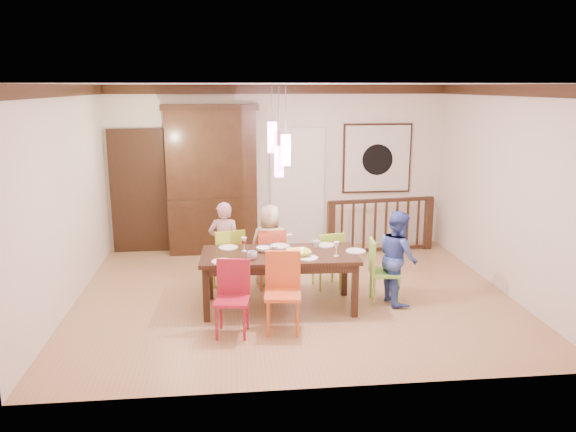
{
  "coord_description": "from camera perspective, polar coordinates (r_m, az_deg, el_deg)",
  "views": [
    {
      "loc": [
        -0.86,
        -7.39,
        2.88
      ],
      "look_at": [
        -0.08,
        0.0,
        1.15
      ],
      "focal_mm": 35.0,
      "sensor_mm": 36.0,
      "label": 1
    }
  ],
  "objects": [
    {
      "name": "plate_far_left",
      "position": [
        7.59,
        -6.08,
        -3.2
      ],
      "size": [
        0.26,
        0.26,
        0.01
      ],
      "primitive_type": "cylinder",
      "color": "white",
      "rests_on": "dining_table"
    },
    {
      "name": "wine_glass_c",
      "position": [
        7.0,
        -1.36,
        -3.79
      ],
      "size": [
        0.08,
        0.08,
        0.19
      ],
      "primitive_type": null,
      "color": "#590C19",
      "rests_on": "dining_table"
    },
    {
      "name": "chair_near_mid",
      "position": [
        6.69,
        -0.54,
        -7.35
      ],
      "size": [
        0.47,
        0.47,
        0.94
      ],
      "rotation": [
        0.0,
        0.0,
        -0.11
      ],
      "color": "#CC5222",
      "rests_on": "floor"
    },
    {
      "name": "wine_glass_a",
      "position": [
        7.41,
        -4.49,
        -2.88
      ],
      "size": [
        0.08,
        0.08,
        0.19
      ],
      "primitive_type": null,
      "color": "#590C19",
      "rests_on": "dining_table"
    },
    {
      "name": "balustrade",
      "position": [
        9.99,
        9.38,
        -0.85
      ],
      "size": [
        1.96,
        0.3,
        0.96
      ],
      "rotation": [
        0.0,
        0.0,
        0.11
      ],
      "color": "black",
      "rests_on": "floor"
    },
    {
      "name": "person_far_mid",
      "position": [
        8.2,
        -1.82,
        -3.02
      ],
      "size": [
        0.64,
        0.46,
        1.21
      ],
      "primitive_type": "imported",
      "rotation": [
        0.0,
        0.0,
        3.0
      ],
      "color": "beige",
      "rests_on": "floor"
    },
    {
      "name": "small_bowl",
      "position": [
        7.39,
        -2.49,
        -3.4
      ],
      "size": [
        0.25,
        0.25,
        0.06
      ],
      "primitive_type": "imported",
      "rotation": [
        0.0,
        0.0,
        0.34
      ],
      "color": "white",
      "rests_on": "dining_table"
    },
    {
      "name": "cup_left",
      "position": [
        7.07,
        -3.67,
        -4.01
      ],
      "size": [
        0.15,
        0.15,
        0.1
      ],
      "primitive_type": "imported",
      "rotation": [
        0.0,
        0.0,
        0.23
      ],
      "color": "silver",
      "rests_on": "dining_table"
    },
    {
      "name": "ceiling",
      "position": [
        7.44,
        0.62,
        13.27
      ],
      "size": [
        6.0,
        6.0,
        0.0
      ],
      "primitive_type": "plane",
      "rotation": [
        3.14,
        0.0,
        0.0
      ],
      "color": "white",
      "rests_on": "wall_back"
    },
    {
      "name": "dining_table",
      "position": [
        7.35,
        -0.89,
        -4.45
      ],
      "size": [
        2.05,
        0.98,
        0.75
      ],
      "rotation": [
        0.0,
        0.0,
        -0.03
      ],
      "color": "black",
      "rests_on": "floor"
    },
    {
      "name": "chair_far_mid",
      "position": [
        8.16,
        -1.85,
        -3.77
      ],
      "size": [
        0.45,
        0.45,
        0.89
      ],
      "rotation": [
        0.0,
        0.0,
        3.25
      ],
      "color": "#C64D29",
      "rests_on": "floor"
    },
    {
      "name": "wall_right",
      "position": [
        8.46,
        21.23,
        2.49
      ],
      "size": [
        0.0,
        5.0,
        5.0
      ],
      "primitive_type": "plane",
      "rotation": [
        1.57,
        0.0,
        -1.57
      ],
      "color": "beige",
      "rests_on": "floor"
    },
    {
      "name": "plate_far_right",
      "position": [
        7.69,
        3.8,
        -2.95
      ],
      "size": [
        0.26,
        0.26,
        0.01
      ],
      "primitive_type": "cylinder",
      "color": "white",
      "rests_on": "dining_table"
    },
    {
      "name": "napkin",
      "position": [
        7.02,
        -1.01,
        -4.48
      ],
      "size": [
        0.18,
        0.14,
        0.01
      ],
      "primitive_type": "cube",
      "color": "#D83359",
      "rests_on": "dining_table"
    },
    {
      "name": "plate_end_right",
      "position": [
        7.45,
        6.9,
        -3.55
      ],
      "size": [
        0.26,
        0.26,
        0.01
      ],
      "primitive_type": "cylinder",
      "color": "white",
      "rests_on": "dining_table"
    },
    {
      "name": "plate_far_mid",
      "position": [
        7.62,
        -0.85,
        -3.05
      ],
      "size": [
        0.26,
        0.26,
        0.01
      ],
      "primitive_type": "cylinder",
      "color": "white",
      "rests_on": "dining_table"
    },
    {
      "name": "wall_back",
      "position": [
        10.03,
        -1.07,
        4.91
      ],
      "size": [
        6.0,
        0.0,
        6.0
      ],
      "primitive_type": "plane",
      "rotation": [
        1.57,
        0.0,
        0.0
      ],
      "color": "beige",
      "rests_on": "floor"
    },
    {
      "name": "plate_near_left",
      "position": [
        7.01,
        -6.73,
        -4.61
      ],
      "size": [
        0.26,
        0.26,
        0.01
      ],
      "primitive_type": "cylinder",
      "color": "white",
      "rests_on": "dining_table"
    },
    {
      "name": "person_end_right",
      "position": [
        7.69,
        11.11,
        -4.12
      ],
      "size": [
        0.56,
        0.67,
        1.27
      ],
      "primitive_type": "imported",
      "rotation": [
        0.0,
        0.0,
        1.7
      ],
      "color": "#3B54A7",
      "rests_on": "floor"
    },
    {
      "name": "wine_glass_b",
      "position": [
        7.52,
        0.19,
        -2.6
      ],
      "size": [
        0.08,
        0.08,
        0.19
      ],
      "primitive_type": null,
      "color": "silver",
      "rests_on": "dining_table"
    },
    {
      "name": "china_hutch",
      "position": [
        9.82,
        -7.69,
        3.67
      ],
      "size": [
        1.63,
        0.46,
        2.58
      ],
      "color": "black",
      "rests_on": "floor"
    },
    {
      "name": "wall_left",
      "position": [
        7.83,
        -21.8,
        1.64
      ],
      "size": [
        0.0,
        5.0,
        5.0
      ],
      "primitive_type": "plane",
      "rotation": [
        1.57,
        0.0,
        1.57
      ],
      "color": "beige",
      "rests_on": "floor"
    },
    {
      "name": "painting",
      "position": [
        10.29,
        9.04,
        5.8
      ],
      "size": [
        1.25,
        0.06,
        1.25
      ],
      "color": "black",
      "rests_on": "wall_back"
    },
    {
      "name": "wine_glass_d",
      "position": [
        7.2,
        4.94,
        -3.36
      ],
      "size": [
        0.08,
        0.08,
        0.19
      ],
      "primitive_type": null,
      "color": "silver",
      "rests_on": "dining_table"
    },
    {
      "name": "serving_bowl",
      "position": [
        7.19,
        1.09,
        -3.79
      ],
      "size": [
        0.37,
        0.37,
        0.08
      ],
      "primitive_type": "imported",
      "rotation": [
        0.0,
        0.0,
        0.21
      ],
      "color": "gold",
      "rests_on": "dining_table"
    },
    {
      "name": "panel_door",
      "position": [
        10.13,
        -14.7,
        2.27
      ],
      "size": [
        1.04,
        0.07,
        2.24
      ],
      "primitive_type": "cube",
      "color": "black",
      "rests_on": "wall_back"
    },
    {
      "name": "pendant_cluster",
      "position": [
        7.05,
        -0.93,
        6.81
      ],
      "size": [
        0.27,
        0.21,
        1.14
      ],
      "color": "#FF4C95",
      "rests_on": "ceiling"
    },
    {
      "name": "chair_end_right",
      "position": [
        7.67,
        9.84,
        -5.13
      ],
      "size": [
        0.44,
        0.44,
        0.88
      ],
      "rotation": [
        0.0,
        0.0,
        1.46
      ],
      "color": "#7BBF3C",
      "rests_on": "floor"
    },
    {
      "name": "plate_near_mid",
      "position": [
        7.1,
        2.03,
        -4.28
      ],
      "size": [
        0.26,
        0.26,
        0.01
      ],
      "primitive_type": "cylinder",
      "color": "white",
      "rests_on": "dining_table"
    },
    {
      "name": "chair_near_left",
      "position": [
        6.64,
        -5.73,
        -7.93
      ],
      "size": [
        0.45,
        0.45,
        0.88
      ],
      "rotation": [
        0.0,
        0.0,
        -0.14
      ],
      "color": "maroon",
      "rests_on": "floor"
    },
    {
      "name": "chair_far_left",
      "position": [
        8.03,
        -6.16,
        -3.95
      ],
      "size": [
        0.51,
        0.51,
        0.93
      ],
      "rotation": [
        0.0,
        0.0,
        3.37
      ],
      "color": "#8EAC23",
      "rests_on": "floor"
    },
    {
      "name": "white_doorway",
      "position": [
        10.1,
        0.94,
        2.67
      ],
      "size": [
        0.97,
        0.05,
        2.22
      ],
      "primitive_type": "cube",
      "color": "silver",
      "rests_on": "wall_back"
    },
    {
      "name": "crown_molding",
      "position": [
        7.44,
        0.62,
        12.65
      ],
      "size": [
        6.0,
        5.0,
        0.16
      ],
      "primitive_type": null,
      "color": "black",
      "rests_on": "wall_back"
    },
    {
      "name": "floor",
      "position": [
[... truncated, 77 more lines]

